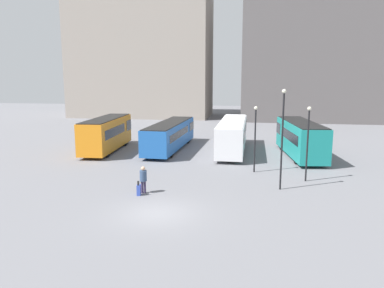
% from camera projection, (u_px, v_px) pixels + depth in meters
% --- Properties ---
extents(ground_plane, '(160.00, 160.00, 0.00)m').
position_uv_depth(ground_plane, '(158.00, 213.00, 20.51)').
color(ground_plane, slate).
extents(building_block_left, '(25.74, 12.27, 28.82)m').
position_uv_depth(building_block_left, '(141.00, 39.00, 69.93)').
color(building_block_left, gray).
rests_on(building_block_left, ground_plane).
extents(building_block_right, '(23.88, 15.57, 22.38)m').
position_uv_depth(building_block_right, '(312.00, 55.00, 65.63)').
color(building_block_right, '#5B5656').
rests_on(building_block_right, ground_plane).
extents(bus_0, '(3.02, 9.87, 3.33)m').
position_uv_depth(bus_0, '(107.00, 133.00, 37.77)').
color(bus_0, orange).
rests_on(bus_0, ground_plane).
extents(bus_1, '(3.00, 12.39, 2.80)m').
position_uv_depth(bus_1, '(170.00, 134.00, 38.63)').
color(bus_1, '#1E56A3').
rests_on(bus_1, ground_plane).
extents(bus_2, '(2.52, 12.25, 3.15)m').
position_uv_depth(bus_2, '(233.00, 134.00, 37.49)').
color(bus_2, silver).
rests_on(bus_2, ground_plane).
extents(bus_3, '(3.79, 10.62, 3.28)m').
position_uv_depth(bus_3, '(300.00, 137.00, 35.10)').
color(bus_3, '#19847F').
rests_on(bus_3, ground_plane).
extents(traveler, '(0.52, 0.52, 1.75)m').
position_uv_depth(traveler, '(143.00, 177.00, 23.90)').
color(traveler, '#382D4C').
rests_on(traveler, ground_plane).
extents(suitcase, '(0.29, 0.43, 0.97)m').
position_uv_depth(suitcase, '(139.00, 190.00, 23.57)').
color(suitcase, '#334CB2').
rests_on(suitcase, ground_plane).
extents(lamp_post_0, '(0.28, 0.28, 5.34)m').
position_uv_depth(lamp_post_0, '(308.00, 138.00, 26.30)').
color(lamp_post_0, black).
rests_on(lamp_post_0, ground_plane).
extents(lamp_post_1, '(0.28, 0.28, 6.61)m').
position_uv_depth(lamp_post_1, '(282.00, 132.00, 24.20)').
color(lamp_post_1, black).
rests_on(lamp_post_1, ground_plane).
extents(lamp_post_2, '(0.28, 0.28, 5.17)m').
position_uv_depth(lamp_post_2, '(255.00, 133.00, 28.89)').
color(lamp_post_2, black).
rests_on(lamp_post_2, ground_plane).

